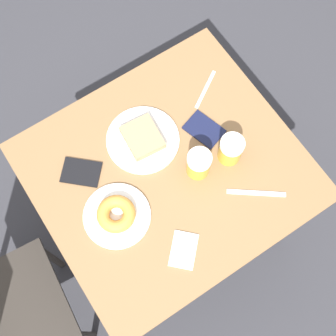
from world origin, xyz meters
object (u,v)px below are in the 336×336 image
object	(u,v)px
passport_far_edge	(204,129)
beer_mug_center	(231,149)
napkin_folded	(184,250)
plate_with_cake	(143,139)
fork	(205,89)
beer_mug_left	(199,164)
passport_near_edge	(81,172)
plate_with_donut	(117,215)
knife	(256,193)

from	to	relation	value
passport_far_edge	beer_mug_center	bearing A→B (deg)	-173.13
napkin_folded	beer_mug_center	bearing A→B (deg)	-59.43
napkin_folded	passport_far_edge	distance (m)	0.42
plate_with_cake	fork	world-z (taller)	plate_with_cake
beer_mug_left	napkin_folded	xyz separation A→B (m)	(-0.20, 0.19, -0.05)
napkin_folded	beer_mug_left	bearing A→B (deg)	-43.92
plate_with_cake	beer_mug_left	distance (m)	0.21
plate_with_cake	passport_near_edge	xyz separation A→B (m)	(0.01, 0.23, -0.01)
plate_with_donut	passport_far_edge	distance (m)	0.42
fork	knife	bearing A→B (deg)	168.77
plate_with_donut	fork	bearing A→B (deg)	-66.15
napkin_folded	passport_near_edge	world-z (taller)	passport_near_edge
beer_mug_left	napkin_folded	bearing A→B (deg)	136.08
plate_with_cake	plate_with_donut	xyz separation A→B (m)	(-0.18, 0.21, 0.01)
beer_mug_center	napkin_folded	bearing A→B (deg)	120.57
plate_with_donut	beer_mug_center	world-z (taller)	beer_mug_center
beer_mug_left	fork	world-z (taller)	beer_mug_left
plate_with_donut	passport_near_edge	xyz separation A→B (m)	(0.19, 0.02, -0.02)
passport_far_edge	beer_mug_left	bearing A→B (deg)	136.82
knife	beer_mug_left	bearing A→B (deg)	33.22
plate_with_cake	fork	size ratio (longest dim) A/B	1.73
plate_with_cake	beer_mug_center	xyz separation A→B (m)	(-0.20, -0.21, 0.04)
plate_with_cake	beer_mug_center	world-z (taller)	beer_mug_center
beer_mug_left	passport_far_edge	xyz separation A→B (m)	(0.11, -0.10, -0.05)
plate_with_cake	plate_with_donut	world-z (taller)	plate_with_donut
plate_with_donut	napkin_folded	bearing A→B (deg)	-150.54
beer_mug_center	napkin_folded	size ratio (longest dim) A/B	0.82
beer_mug_left	knife	distance (m)	0.21
knife	passport_far_edge	bearing A→B (deg)	2.62
beer_mug_center	passport_near_edge	world-z (taller)	beer_mug_center
beer_mug_left	passport_near_edge	size ratio (longest dim) A/B	0.73
passport_far_edge	fork	bearing A→B (deg)	-36.64
fork	passport_near_edge	xyz separation A→B (m)	(-0.03, 0.52, 0.00)
fork	beer_mug_center	bearing A→B (deg)	162.51
fork	passport_near_edge	bearing A→B (deg)	93.13
beer_mug_left	knife	size ratio (longest dim) A/B	0.68
napkin_folded	passport_far_edge	bearing A→B (deg)	-43.66
beer_mug_left	napkin_folded	world-z (taller)	beer_mug_left
fork	passport_far_edge	world-z (taller)	passport_far_edge
knife	plate_with_cake	bearing A→B (deg)	29.98
beer_mug_center	plate_with_cake	bearing A→B (deg)	45.71
beer_mug_left	passport_far_edge	distance (m)	0.15
knife	beer_mug_center	bearing A→B (deg)	-0.76
beer_mug_left	fork	distance (m)	0.31
plate_with_donut	napkin_folded	distance (m)	0.24
napkin_folded	knife	distance (m)	0.30
knife	passport_near_edge	distance (m)	0.58
plate_with_cake	napkin_folded	world-z (taller)	plate_with_cake
passport_far_edge	knife	bearing A→B (deg)	-177.38
knife	passport_near_edge	xyz separation A→B (m)	(0.37, 0.44, 0.00)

